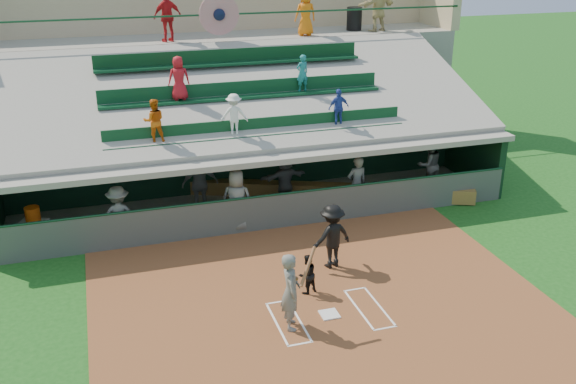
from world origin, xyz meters
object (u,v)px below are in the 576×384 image
object	(u,v)px
batter_at_plate	(291,291)
white_table	(35,232)
catcher	(307,274)
water_cooler	(33,214)
home_plate	(329,314)
trash_bin	(354,19)

from	to	relation	value
batter_at_plate	white_table	xyz separation A→B (m)	(-5.83, 6.25, -0.58)
catcher	white_table	distance (m)	8.30
water_cooler	home_plate	bearing A→B (deg)	-41.88
batter_at_plate	white_table	size ratio (longest dim) A/B	2.57
batter_at_plate	water_cooler	distance (m)	8.57
white_table	water_cooler	bearing A→B (deg)	92.95
home_plate	catcher	bearing A→B (deg)	99.09
white_table	trash_bin	world-z (taller)	trash_bin
home_plate	water_cooler	size ratio (longest dim) A/B	1.01
batter_at_plate	catcher	bearing A→B (deg)	57.42
home_plate	white_table	size ratio (longest dim) A/B	0.56
water_cooler	batter_at_plate	bearing A→B (deg)	-47.30
catcher	water_cooler	distance (m)	8.32
batter_at_plate	catcher	world-z (taller)	batter_at_plate
white_table	water_cooler	distance (m)	0.55
trash_bin	batter_at_plate	bearing A→B (deg)	-117.38
home_plate	catcher	world-z (taller)	catcher
trash_bin	white_table	bearing A→B (deg)	-150.50
water_cooler	catcher	bearing A→B (deg)	-36.91
white_table	water_cooler	xyz separation A→B (m)	(0.02, 0.05, 0.55)
batter_at_plate	white_table	bearing A→B (deg)	133.01
home_plate	trash_bin	size ratio (longest dim) A/B	0.46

